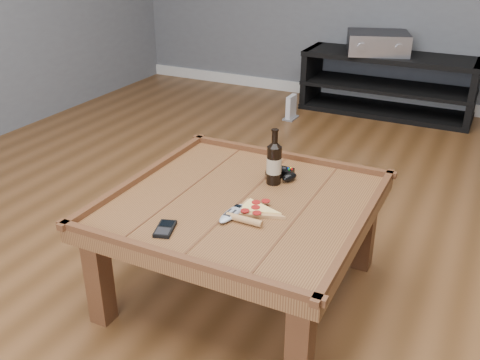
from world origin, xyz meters
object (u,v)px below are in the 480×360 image
at_px(remote_control, 232,213).
at_px(pizza_slice, 254,211).
at_px(beer_bottle, 274,162).
at_px(game_controller, 281,173).
at_px(game_console, 291,108).
at_px(media_console, 387,85).
at_px(coffee_table, 242,213).
at_px(av_receiver, 378,43).
at_px(smartphone, 165,229).

bearing_deg(remote_control, pizza_slice, 44.89).
relative_size(beer_bottle, remote_control, 1.46).
bearing_deg(game_controller, remote_control, -92.71).
bearing_deg(game_console, remote_control, -72.92).
distance_m(media_console, pizza_slice, 2.84).
xyz_separation_m(game_controller, pizza_slice, (0.03, -0.34, -0.01)).
bearing_deg(beer_bottle, coffee_table, -104.30).
bearing_deg(media_console, game_controller, -88.66).
bearing_deg(pizza_slice, game_console, 108.85).
bearing_deg(media_console, av_receiver, -177.11).
bearing_deg(beer_bottle, pizza_slice, -82.31).
height_order(coffee_table, remote_control, coffee_table).
height_order(media_console, remote_control, media_console).
relative_size(media_console, pizza_slice, 5.28).
relative_size(media_console, game_controller, 8.67).
bearing_deg(game_console, av_receiver, 43.63).
relative_size(game_controller, game_console, 0.82).
bearing_deg(game_console, coffee_table, -72.55).
height_order(beer_bottle, game_controller, beer_bottle).
xyz_separation_m(game_controller, remote_control, (-0.03, -0.40, -0.01)).
distance_m(coffee_table, smartphone, 0.38).
bearing_deg(pizza_slice, media_console, 92.81).
distance_m(coffee_table, media_console, 2.75).
bearing_deg(media_console, remote_control, -89.54).
xyz_separation_m(coffee_table, av_receiver, (-0.12, 2.74, 0.19)).
bearing_deg(smartphone, coffee_table, 48.98).
bearing_deg(game_controller, coffee_table, -100.09).
relative_size(av_receiver, game_console, 2.94).
bearing_deg(av_receiver, smartphone, -109.15).
bearing_deg(av_receiver, coffee_table, -106.18).
xyz_separation_m(game_controller, game_console, (-0.72, 1.98, -0.38)).
height_order(pizza_slice, smartphone, pizza_slice).
xyz_separation_m(beer_bottle, remote_control, (-0.03, -0.34, -0.09)).
height_order(beer_bottle, game_console, beer_bottle).
bearing_deg(beer_bottle, av_receiver, 93.79).
bearing_deg(game_controller, game_console, 112.10).
relative_size(coffee_table, game_console, 5.21).
relative_size(media_console, av_receiver, 2.40).
xyz_separation_m(coffee_table, beer_bottle, (0.05, 0.20, 0.16)).
xyz_separation_m(smartphone, game_console, (-0.51, 2.59, -0.37)).
bearing_deg(smartphone, av_receiver, 71.69).
bearing_deg(remote_control, media_console, 93.94).
relative_size(pizza_slice, smartphone, 2.09).
height_order(media_console, av_receiver, av_receiver).
relative_size(beer_bottle, smartphone, 1.94).
bearing_deg(media_console, pizza_slice, -88.20).
height_order(remote_control, game_console, remote_control).
bearing_deg(game_console, pizza_slice, -71.07).
distance_m(coffee_table, game_console, 2.36).
xyz_separation_m(game_controller, av_receiver, (-0.17, 2.48, 0.11)).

